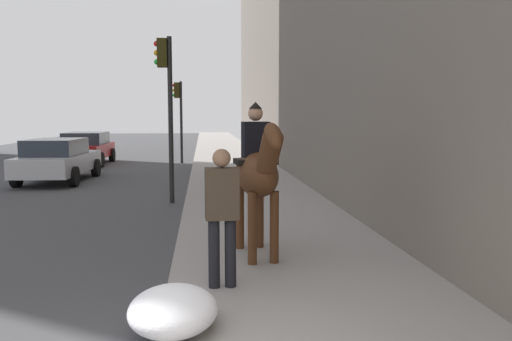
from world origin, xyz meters
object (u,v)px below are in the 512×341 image
(mounted_horse_near, at_px, (257,172))
(traffic_light_near_curb, at_px, (167,93))
(pedestrian_greeting, at_px, (222,209))
(car_mid_lane, at_px, (86,147))
(traffic_light_far_curb, at_px, (179,109))
(car_near_lane, at_px, (58,159))

(mounted_horse_near, bearing_deg, traffic_light_near_curb, -170.36)
(pedestrian_greeting, relative_size, traffic_light_near_curb, 0.41)
(car_mid_lane, xyz_separation_m, traffic_light_far_curb, (0.06, -4.21, 1.75))
(car_mid_lane, bearing_deg, mounted_horse_near, 20.74)
(car_mid_lane, distance_m, traffic_light_far_curb, 4.56)
(pedestrian_greeting, xyz_separation_m, traffic_light_near_curb, (6.91, 1.10, 1.66))
(traffic_light_far_curb, bearing_deg, car_mid_lane, 90.79)
(mounted_horse_near, distance_m, traffic_light_near_curb, 6.00)
(mounted_horse_near, xyz_separation_m, car_mid_lane, (16.38, 6.07, -0.63))
(pedestrian_greeting, relative_size, traffic_light_far_curb, 0.45)
(pedestrian_greeting, distance_m, traffic_light_far_curb, 17.85)
(mounted_horse_near, distance_m, car_mid_lane, 17.48)
(mounted_horse_near, xyz_separation_m, traffic_light_far_curb, (16.43, 1.87, 1.12))
(mounted_horse_near, distance_m, traffic_light_far_curb, 16.58)
(traffic_light_near_curb, distance_m, traffic_light_far_curb, 10.84)
(car_near_lane, bearing_deg, pedestrian_greeting, -153.81)
(car_mid_lane, relative_size, traffic_light_far_curb, 1.15)
(pedestrian_greeting, xyz_separation_m, car_mid_lane, (17.69, 5.50, -0.33))
(mounted_horse_near, height_order, car_mid_lane, mounted_horse_near)
(mounted_horse_near, bearing_deg, traffic_light_far_curb, 179.45)
(car_mid_lane, height_order, traffic_light_far_curb, traffic_light_far_curb)
(car_mid_lane, distance_m, traffic_light_near_curb, 11.81)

